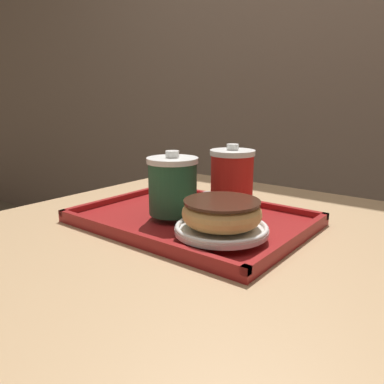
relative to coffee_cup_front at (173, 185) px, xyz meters
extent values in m
cube|color=#7A6656|center=(0.05, 1.11, 0.41)|extent=(8.00, 0.05, 2.40)
cube|color=tan|center=(0.05, 0.01, -0.09)|extent=(0.83, 0.88, 0.03)
cube|color=maroon|center=(0.02, 0.03, -0.07)|extent=(0.43, 0.32, 0.01)
cube|color=maroon|center=(0.02, -0.12, -0.06)|extent=(0.43, 0.01, 0.01)
cube|color=maroon|center=(0.02, 0.18, -0.06)|extent=(0.43, 0.01, 0.01)
cube|color=maroon|center=(-0.19, 0.03, -0.06)|extent=(0.01, 0.32, 0.01)
cube|color=maroon|center=(0.23, 0.03, -0.06)|extent=(0.01, 0.32, 0.01)
cylinder|color=#235638|center=(0.00, 0.00, -0.01)|extent=(0.09, 0.09, 0.10)
cylinder|color=white|center=(0.00, 0.00, 0.05)|extent=(0.10, 0.10, 0.01)
cylinder|color=white|center=(0.00, 0.00, 0.06)|extent=(0.03, 0.03, 0.01)
cylinder|color=red|center=(0.07, 0.09, 0.00)|extent=(0.08, 0.08, 0.11)
cylinder|color=white|center=(0.07, 0.09, 0.06)|extent=(0.09, 0.09, 0.01)
cylinder|color=white|center=(0.07, 0.09, 0.07)|extent=(0.02, 0.02, 0.01)
cylinder|color=white|center=(0.14, -0.03, -0.05)|extent=(0.16, 0.16, 0.01)
torus|color=white|center=(0.14, -0.03, -0.05)|extent=(0.15, 0.15, 0.01)
torus|color=tan|center=(0.14, -0.03, -0.02)|extent=(0.13, 0.13, 0.04)
cylinder|color=#381E14|center=(0.14, -0.03, 0.00)|extent=(0.13, 0.13, 0.00)
ellipsoid|color=silver|center=(-0.02, 0.15, -0.05)|extent=(0.04, 0.04, 0.01)
cube|color=silver|center=(-0.08, 0.11, -0.05)|extent=(0.09, 0.06, 0.00)
camera|label=1|loc=(0.46, -0.52, 0.16)|focal=35.00mm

